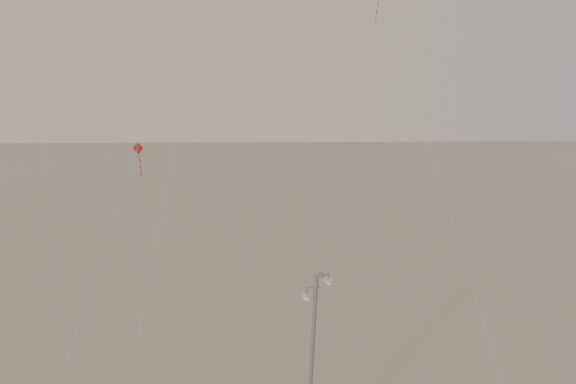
{
  "coord_description": "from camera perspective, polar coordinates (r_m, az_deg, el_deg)",
  "views": [
    {
      "loc": [
        -0.8,
        -20.43,
        19.27
      ],
      "look_at": [
        -0.29,
        5.0,
        12.01
      ],
      "focal_mm": 35.0,
      "sensor_mm": 36.0,
      "label": 1
    }
  ],
  "objects": [
    {
      "name": "street_lamp",
      "position": [
        26.04,
        2.51,
        -17.07
      ],
      "size": [
        1.48,
        0.95,
        9.55
      ],
      "color": "gray",
      "rests_on": "ground"
    },
    {
      "name": "kite_3",
      "position": [
        27.25,
        -17.58,
        -3.88
      ],
      "size": [
        4.41,
        9.21,
        14.18
      ],
      "rotation": [
        0.0,
        0.0,
        -0.15
      ],
      "color": "maroon",
      "rests_on": "ground"
    },
    {
      "name": "kite_4",
      "position": [
        30.65,
        12.17,
        10.74
      ],
      "size": [
        6.09,
        11.57,
        21.91
      ],
      "rotation": [
        0.0,
        0.0,
        1.89
      ],
      "color": "#2A2623",
      "rests_on": "ground"
    }
  ]
}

